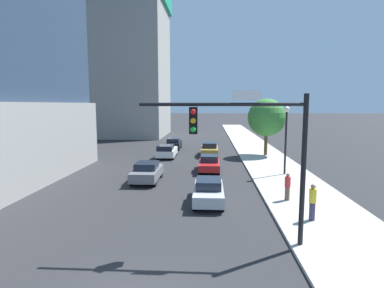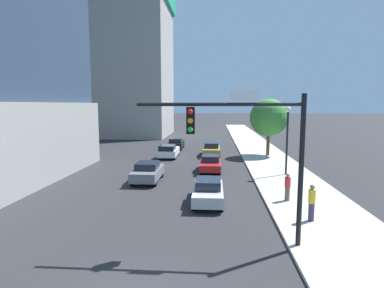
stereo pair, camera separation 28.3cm
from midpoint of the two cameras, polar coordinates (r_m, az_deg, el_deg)
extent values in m
cube|color=#B2AFA8|center=(28.69, 14.66, -4.46)|extent=(5.09, 120.00, 0.15)
cube|color=#9E9B93|center=(60.34, -12.04, 14.04)|extent=(14.37, 14.94, 26.23)
cube|color=gold|center=(55.80, -8.92, 19.38)|extent=(0.90, 0.90, 35.25)
cylinder|color=black|center=(13.10, 18.86, -4.63)|extent=(0.20, 0.20, 6.01)
cylinder|color=black|center=(12.36, 4.71, 7.14)|extent=(6.44, 0.14, 0.14)
cube|color=black|center=(12.39, -0.41, 4.27)|extent=(0.32, 0.36, 1.05)
sphere|color=red|center=(12.19, -0.47, 5.82)|extent=(0.22, 0.22, 0.22)
sphere|color=orange|center=(12.20, -0.46, 4.23)|extent=(0.22, 0.22, 0.22)
sphere|color=green|center=(12.23, -0.46, 2.64)|extent=(0.22, 0.22, 0.22)
cube|color=white|center=(12.42, 9.24, 8.69)|extent=(1.10, 0.04, 0.36)
cylinder|color=black|center=(26.24, 16.23, 0.13)|extent=(0.16, 0.16, 5.02)
sphere|color=silver|center=(26.06, 16.44, 6.01)|extent=(0.44, 0.44, 0.44)
cylinder|color=brown|center=(35.81, 12.95, 0.11)|extent=(0.36, 0.36, 2.61)
sphere|color=#387F33|center=(35.58, 13.08, 4.68)|extent=(4.13, 4.13, 4.13)
cube|color=red|center=(27.29, 2.82, -3.77)|extent=(1.74, 4.02, 0.56)
cube|color=#19212D|center=(27.29, 2.83, -2.60)|extent=(1.46, 1.72, 0.54)
cylinder|color=black|center=(28.70, 1.31, -3.69)|extent=(0.22, 0.68, 0.68)
cylinder|color=black|center=(28.69, 4.38, -3.72)|extent=(0.22, 0.68, 0.68)
cylinder|color=black|center=(26.02, 1.09, -4.83)|extent=(0.22, 0.68, 0.68)
cylinder|color=black|center=(26.01, 4.49, -4.85)|extent=(0.22, 0.68, 0.68)
cube|color=slate|center=(23.96, -8.47, -5.23)|extent=(1.85, 4.14, 0.68)
cube|color=#19212D|center=(23.82, -8.51, -3.87)|extent=(1.55, 1.95, 0.48)
cylinder|color=black|center=(25.54, -9.61, -5.14)|extent=(0.22, 0.69, 0.69)
cylinder|color=black|center=(25.23, -5.99, -5.23)|extent=(0.22, 0.69, 0.69)
cylinder|color=black|center=(22.87, -11.19, -6.63)|extent=(0.22, 0.69, 0.69)
cylinder|color=black|center=(22.53, -7.15, -6.76)|extent=(0.22, 0.69, 0.69)
cube|color=#B7B7BC|center=(18.78, 2.58, -8.79)|extent=(1.71, 4.20, 0.63)
cube|color=#19212D|center=(18.64, 2.59, -7.11)|extent=(1.43, 1.93, 0.51)
cylinder|color=black|center=(20.24, 0.48, -8.37)|extent=(0.22, 0.64, 0.64)
cylinder|color=black|center=(20.23, 4.78, -8.41)|extent=(0.22, 0.64, 0.64)
cylinder|color=black|center=(17.52, 0.00, -10.87)|extent=(0.22, 0.64, 0.64)
cylinder|color=black|center=(17.50, 5.02, -10.92)|extent=(0.22, 0.64, 0.64)
cube|color=black|center=(40.82, -3.53, -0.09)|extent=(1.80, 4.38, 0.68)
cube|color=#19212D|center=(40.55, -3.57, 0.70)|extent=(1.52, 1.95, 0.50)
cylinder|color=black|center=(42.42, -4.35, -0.22)|extent=(0.22, 0.60, 0.60)
cylinder|color=black|center=(42.24, -2.22, -0.24)|extent=(0.22, 0.60, 0.60)
cylinder|color=black|center=(39.50, -4.93, -0.78)|extent=(0.22, 0.60, 0.60)
cylinder|color=black|center=(39.31, -2.64, -0.80)|extent=(0.22, 0.60, 0.60)
cube|color=#AD8938|center=(35.60, 2.94, -1.12)|extent=(1.85, 4.63, 0.66)
cube|color=#19212D|center=(35.51, 2.95, -0.15)|extent=(1.55, 2.32, 0.56)
cylinder|color=black|center=(37.21, 1.71, -1.19)|extent=(0.22, 0.67, 0.67)
cylinder|color=black|center=(37.20, 4.21, -1.21)|extent=(0.22, 0.67, 0.67)
cylinder|color=black|center=(34.10, 1.56, -1.96)|extent=(0.22, 0.67, 0.67)
cylinder|color=black|center=(34.09, 4.29, -1.98)|extent=(0.22, 0.67, 0.67)
cube|color=silver|center=(34.54, -4.79, -1.43)|extent=(1.92, 4.34, 0.68)
cube|color=#19212D|center=(33.45, -5.05, -0.67)|extent=(1.61, 2.12, 0.52)
cylinder|color=black|center=(36.15, -5.78, -1.52)|extent=(0.22, 0.61, 0.61)
cylinder|color=black|center=(35.92, -3.12, -1.55)|extent=(0.22, 0.61, 0.61)
cylinder|color=black|center=(33.28, -6.58, -2.29)|extent=(0.22, 0.61, 0.61)
cylinder|color=black|center=(33.03, -3.70, -2.32)|extent=(0.22, 0.61, 0.61)
cylinder|color=brown|center=(19.54, 16.40, -8.57)|extent=(0.28, 0.28, 0.79)
cylinder|color=red|center=(19.37, 16.48, -6.57)|extent=(0.34, 0.34, 0.61)
sphere|color=#997051|center=(19.28, 16.52, -5.38)|extent=(0.21, 0.21, 0.21)
cylinder|color=#38334C|center=(16.66, 20.38, -11.32)|extent=(0.28, 0.28, 0.88)
cylinder|color=gold|center=(16.44, 20.50, -8.74)|extent=(0.34, 0.34, 0.68)
sphere|color=#997051|center=(16.32, 20.57, -7.19)|extent=(0.24, 0.24, 0.24)
camera|label=1|loc=(0.14, -90.41, -0.05)|focal=29.56mm
camera|label=2|loc=(0.14, 89.59, 0.05)|focal=29.56mm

